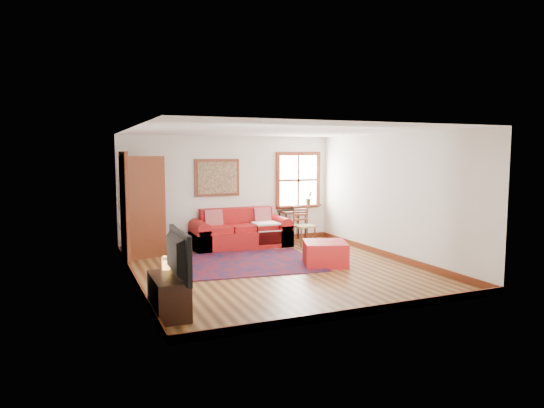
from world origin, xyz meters
name	(u,v)px	position (x,y,z in m)	size (l,w,h in m)	color
ground	(277,270)	(0.00, 0.00, 0.00)	(5.50, 5.50, 0.00)	#462712
room_envelope	(276,179)	(0.00, 0.02, 1.65)	(5.04, 5.54, 2.52)	silver
window	(300,186)	(1.78, 2.70, 1.31)	(1.18, 0.20, 1.38)	white
doorway	(137,206)	(-2.21, 1.78, 1.07)	(0.89, 1.08, 2.14)	black
framed_artwork	(217,178)	(-0.30, 2.71, 1.55)	(1.05, 0.07, 0.85)	maroon
persian_rug	(244,263)	(-0.39, 0.71, 0.01)	(2.73, 2.18, 0.02)	#5B0D15
red_leather_sofa	(240,234)	(0.11, 2.32, 0.29)	(2.20, 0.91, 0.86)	#A61516
red_ottoman	(325,253)	(0.99, -0.02, 0.22)	(0.78, 0.78, 0.45)	#A61516
side_table	(292,216)	(1.51, 2.53, 0.61)	(0.61, 0.46, 0.73)	black
ladder_back_chair	(303,224)	(1.49, 1.92, 0.48)	(0.45, 0.43, 0.90)	tan
media_cabinet	(169,295)	(-2.28, -1.69, 0.25)	(0.42, 0.92, 0.51)	black
television	(171,255)	(-2.26, -1.83, 0.82)	(1.09, 0.14, 0.63)	black
candle_hurricane	(166,263)	(-2.23, -1.29, 0.59)	(0.12, 0.12, 0.18)	silver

